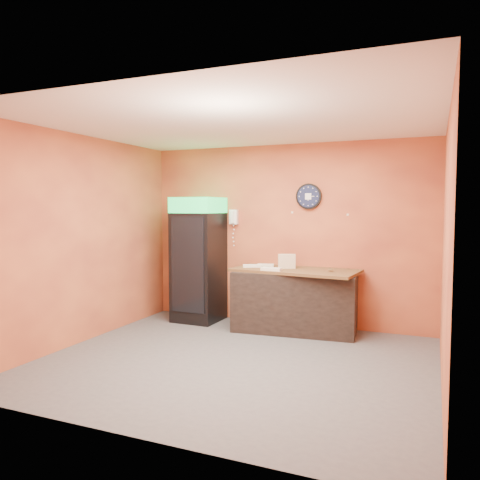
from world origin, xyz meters
The scene contains 15 objects.
floor centered at (0.00, 0.00, 0.00)m, with size 4.50×4.50×0.00m, color #47474C.
back_wall centered at (0.00, 2.00, 1.40)m, with size 4.50×0.02×2.80m, color #D9713D.
left_wall centered at (-2.25, 0.00, 1.40)m, with size 0.02×4.00×2.80m, color #D9713D.
right_wall centered at (2.25, 0.00, 1.40)m, with size 0.02×4.00×2.80m, color #D9713D.
ceiling centered at (0.00, 0.00, 2.80)m, with size 4.50×4.00×0.02m, color white.
beverage_cooler centered at (-1.35, 1.61, 0.97)m, with size 0.71×0.73×1.99m.
prep_counter centered at (0.27, 1.61, 0.44)m, with size 1.77×0.78×0.88m, color black.
wall_clock centered at (0.36, 1.97, 1.99)m, with size 0.39×0.06×0.39m.
wall_phone centered at (-0.87, 1.95, 1.67)m, with size 0.13×0.11×0.24m.
butcher_paper centered at (0.27, 1.61, 0.90)m, with size 1.81×0.85×0.04m, color brown.
sub_roll_stack centered at (0.13, 1.62, 1.03)m, with size 0.27×0.18×0.21m.
wrapped_sandwich_left centered at (-0.39, 1.56, 0.94)m, with size 0.28×0.11×0.04m, color white.
wrapped_sandwich_mid centered at (-0.01, 1.32, 0.94)m, with size 0.29×0.11×0.04m, color white.
wrapped_sandwich_right centered at (-0.24, 1.74, 0.94)m, with size 0.25×0.10×0.04m, color white.
kitchen_tool centered at (0.21, 1.71, 0.95)m, with size 0.06×0.06×0.06m, color silver.
Camera 1 is at (2.15, -5.00, 1.83)m, focal length 35.00 mm.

